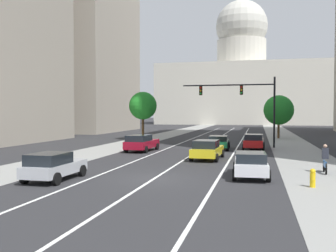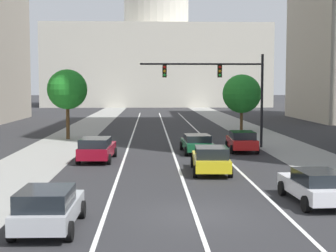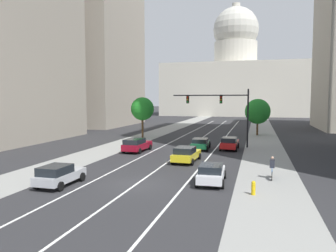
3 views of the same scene
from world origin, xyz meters
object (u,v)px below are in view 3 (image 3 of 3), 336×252
car_white (211,173)px  street_tree_far_right (258,111)px  car_crimson (137,145)px  car_silver (59,175)px  capitol_building (235,79)px  street_tree_mid_left (142,109)px  car_yellow (186,154)px  car_red (229,143)px  fire_hydrant (253,188)px  cyclist (272,168)px  car_green (201,143)px  traffic_signal_mast (224,106)px

car_white → street_tree_far_right: street_tree_far_right is taller
car_crimson → car_white: (10.14, -11.93, -0.07)m
car_white → street_tree_far_right: (3.17, 33.62, 3.21)m
car_silver → street_tree_far_right: size_ratio=0.67×
capitol_building → street_tree_mid_left: (-9.07, -77.60, -8.89)m
car_yellow → car_white: bearing=-152.5°
car_yellow → car_red: 9.52m
car_silver → fire_hydrant: car_silver is taller
cyclist → car_white: bearing=122.1°
car_crimson → car_silver: size_ratio=1.20×
capitol_building → car_green: bearing=-88.9°
car_crimson → car_red: (10.13, 4.27, -0.02)m
car_green → car_crimson: bearing=116.0°
traffic_signal_mast → cyclist: (5.26, -16.23, -4.27)m
car_silver → street_tree_mid_left: street_tree_mid_left is taller
car_green → traffic_signal_mast: size_ratio=0.48×
capitol_building → traffic_signal_mast: (4.06, -84.23, -8.25)m
fire_hydrant → capitol_building: bearing=94.4°
capitol_building → fire_hydrant: capitol_building is taller
car_crimson → cyclist: bearing=-121.0°
car_yellow → car_red: (3.38, 8.90, 0.02)m
street_tree_mid_left → car_green: bearing=-42.0°
car_crimson → street_tree_far_right: bearing=-29.1°
car_silver → cyclist: size_ratio=2.36×
car_green → street_tree_far_right: bearing=-22.3°
car_green → car_silver: size_ratio=1.14×
car_green → cyclist: cyclist is taller
car_yellow → cyclist: cyclist is taller
car_white → street_tree_far_right: 33.92m
cyclist → car_crimson: bearing=59.0°
car_green → car_red: 3.42m
car_red → fire_hydrant: bearing=-169.1°
traffic_signal_mast → fire_hydrant: size_ratio=10.53×
car_green → street_tree_far_right: 19.46m
fire_hydrant → car_green: bearing=109.5°
capitol_building → car_crimson: size_ratio=10.59×
car_yellow → street_tree_far_right: 27.31m
fire_hydrant → street_tree_mid_left: size_ratio=0.14×
car_red → car_white: bearing=-178.2°
car_silver → car_white: size_ratio=0.92×
car_yellow → fire_hydrant: 11.45m
car_yellow → street_tree_far_right: (6.56, 26.32, 3.18)m
car_silver → fire_hydrant: (13.08, 1.20, -0.32)m
car_yellow → traffic_signal_mast: traffic_signal_mast is taller
car_white → car_red: bearing=-2.6°
cyclist → street_tree_far_right: size_ratio=0.28×
fire_hydrant → cyclist: (1.30, 4.66, 0.39)m
car_yellow → street_tree_mid_left: size_ratio=0.75×
car_green → capitol_building: bearing=-1.2°
car_green → street_tree_mid_left: size_ratio=0.73×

